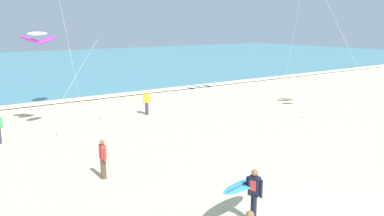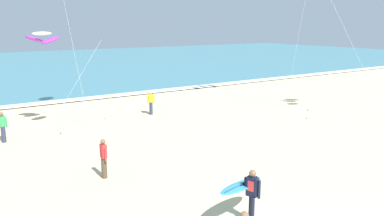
{
  "view_description": "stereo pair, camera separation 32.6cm",
  "coord_description": "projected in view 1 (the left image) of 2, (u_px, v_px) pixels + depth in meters",
  "views": [
    {
      "loc": [
        -9.09,
        -5.5,
        5.97
      ],
      "look_at": [
        -0.9,
        6.05,
        2.95
      ],
      "focal_mm": 37.25,
      "sensor_mm": 36.0,
      "label": 1
    },
    {
      "loc": [
        -8.82,
        -5.68,
        5.97
      ],
      "look_at": [
        -0.9,
        6.05,
        2.95
      ],
      "focal_mm": 37.25,
      "sensor_mm": 36.0,
      "label": 2
    }
  ],
  "objects": [
    {
      "name": "surfer_lead",
      "position": [
        249.0,
        188.0,
        12.1
      ],
      "size": [
        2.35,
        1.32,
        1.71
      ],
      "color": "black",
      "rests_on": "ground"
    },
    {
      "name": "kite_arc_ivory_high",
      "position": [
        38.0,
        38.0,
        21.35
      ],
      "size": [
        4.55,
        2.64,
        5.54
      ],
      "color": "purple",
      "rests_on": "ground"
    },
    {
      "name": "shoreline_foam",
      "position": [
        60.0,
        101.0,
        30.71
      ],
      "size": [
        160.0,
        1.42,
        0.01
      ],
      "primitive_type": "cube",
      "color": "white",
      "rests_on": "ocean_water"
    },
    {
      "name": "bystander_yellow_top",
      "position": [
        147.0,
        103.0,
        26.4
      ],
      "size": [
        0.47,
        0.28,
        1.59
      ],
      "color": "#2D334C",
      "rests_on": "ground"
    },
    {
      "name": "bystander_red_top",
      "position": [
        103.0,
        159.0,
        15.46
      ],
      "size": [
        0.22,
        0.5,
        1.59
      ],
      "color": "#4C3D2D",
      "rests_on": "ground"
    }
  ]
}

